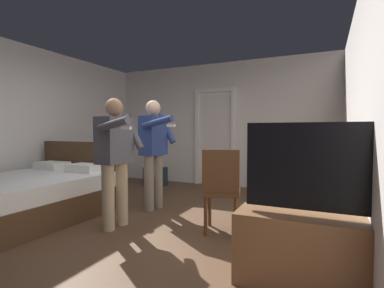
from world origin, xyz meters
The scene contains 14 objects.
ground_plane centered at (0.00, 0.00, 0.00)m, with size 6.66×6.66×0.00m, color brown.
wall_back centered at (0.00, 3.09, 1.34)m, with size 5.18×0.12×2.68m, color silver.
wall_left centered at (-2.53, 0.00, 1.34)m, with size 0.15×6.29×2.68m.
wall_right centered at (2.53, 0.00, 1.34)m, with size 0.12×6.29×2.68m, color silver.
doorway_frame centered at (-0.03, 3.01, 1.22)m, with size 0.93×0.08×2.13m.
bed centered at (-1.53, -0.22, 0.30)m, with size 1.65×1.90×1.02m.
tv_flatscreen centered at (2.17, -0.62, 0.36)m, with size 1.28×0.40×1.26m.
side_table centered at (1.72, 0.41, 0.47)m, with size 0.57×0.57×0.70m.
laptop centered at (1.71, 0.37, 0.75)m, with size 0.42×0.42×0.15m.
bottle_on_table centered at (1.86, 0.33, 0.82)m, with size 0.06×0.06×0.29m.
wooden_chair centered at (1.09, 0.21, 0.54)m, with size 0.51×0.51×0.99m.
person_blue_shirt centered at (-0.17, -0.14, 0.92)m, with size 0.60×0.60×1.60m.
person_striped_shirt centered at (-0.19, 0.77, 0.95)m, with size 0.69×0.59×1.66m.
suitcase_dark centered at (-1.19, 2.39, 0.20)m, with size 0.46×0.28×0.40m, color #1E2D38.
Camera 1 is at (2.17, -2.93, 1.20)m, focal length 26.85 mm.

